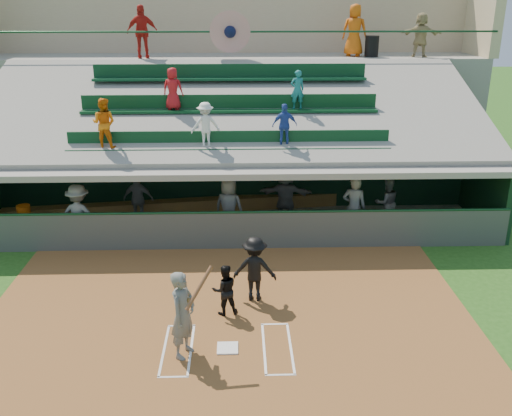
{
  "coord_description": "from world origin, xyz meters",
  "views": [
    {
      "loc": [
        0.27,
        -9.98,
        6.8
      ],
      "look_at": [
        0.69,
        3.5,
        1.8
      ],
      "focal_mm": 40.0,
      "sensor_mm": 36.0,
      "label": 1
    }
  ],
  "objects_px": {
    "white_table": "(25,228)",
    "water_cooler": "(24,212)",
    "batter_at_plate": "(183,314)",
    "trash_bin": "(372,46)",
    "home_plate": "(228,348)",
    "catcher": "(225,290)"
  },
  "relations": [
    {
      "from": "white_table",
      "to": "water_cooler",
      "type": "distance_m",
      "value": 0.52
    },
    {
      "from": "batter_at_plate",
      "to": "white_table",
      "type": "height_order",
      "value": "batter_at_plate"
    },
    {
      "from": "white_table",
      "to": "trash_bin",
      "type": "height_order",
      "value": "trash_bin"
    },
    {
      "from": "home_plate",
      "to": "white_table",
      "type": "bearing_deg",
      "value": 135.98
    },
    {
      "from": "white_table",
      "to": "water_cooler",
      "type": "relative_size",
      "value": 1.87
    },
    {
      "from": "home_plate",
      "to": "trash_bin",
      "type": "distance_m",
      "value": 14.88
    },
    {
      "from": "trash_bin",
      "to": "batter_at_plate",
      "type": "bearing_deg",
      "value": -115.98
    },
    {
      "from": "home_plate",
      "to": "batter_at_plate",
      "type": "distance_m",
      "value": 1.26
    },
    {
      "from": "water_cooler",
      "to": "trash_bin",
      "type": "xyz_separation_m",
      "value": [
        11.57,
        7.03,
        4.12
      ]
    },
    {
      "from": "catcher",
      "to": "white_table",
      "type": "distance_m",
      "value": 7.53
    },
    {
      "from": "catcher",
      "to": "water_cooler",
      "type": "xyz_separation_m",
      "value": [
        -5.99,
        4.47,
        0.26
      ]
    },
    {
      "from": "batter_at_plate",
      "to": "water_cooler",
      "type": "xyz_separation_m",
      "value": [
        -5.21,
        6.03,
        -0.06
      ]
    },
    {
      "from": "white_table",
      "to": "trash_bin",
      "type": "bearing_deg",
      "value": 21.32
    },
    {
      "from": "water_cooler",
      "to": "home_plate",
      "type": "bearing_deg",
      "value": -44.07
    },
    {
      "from": "catcher",
      "to": "trash_bin",
      "type": "distance_m",
      "value": 13.51
    },
    {
      "from": "water_cooler",
      "to": "trash_bin",
      "type": "height_order",
      "value": "trash_bin"
    },
    {
      "from": "white_table",
      "to": "catcher",
      "type": "bearing_deg",
      "value": -46.44
    },
    {
      "from": "water_cooler",
      "to": "trash_bin",
      "type": "distance_m",
      "value": 14.15
    },
    {
      "from": "home_plate",
      "to": "batter_at_plate",
      "type": "height_order",
      "value": "batter_at_plate"
    },
    {
      "from": "catcher",
      "to": "trash_bin",
      "type": "relative_size",
      "value": 1.5
    },
    {
      "from": "batter_at_plate",
      "to": "white_table",
      "type": "xyz_separation_m",
      "value": [
        -5.26,
        6.07,
        -0.58
      ]
    },
    {
      "from": "water_cooler",
      "to": "batter_at_plate",
      "type": "bearing_deg",
      "value": -49.19
    }
  ]
}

